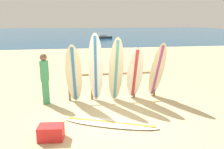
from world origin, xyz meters
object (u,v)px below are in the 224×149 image
Objects in this scene: surfboard_leaning_center at (135,74)px; surfboard_lying_on_sand at (111,123)px; surfboard_leaning_far_left at (74,75)px; surfboard_leaning_center_left at (116,70)px; surfboard_leaning_center_right at (157,71)px; surfboard_rack at (113,81)px; small_boat_offshore at (103,37)px; beachgoer_standing at (45,77)px; surfboard_leaning_left at (96,68)px; cooler_box at (51,132)px.

surfboard_lying_on_sand is at bearing -123.90° from surfboard_leaning_center.
surfboard_leaning_far_left is 0.92× the size of surfboard_leaning_center_left.
surfboard_lying_on_sand is (-1.15, -1.72, -0.97)m from surfboard_leaning_center.
surfboard_leaning_center_right is 2.83m from surfboard_lying_on_sand.
surfboard_leaning_center is at bearing 0.27° from surfboard_leaning_far_left.
surfboard_rack is 2.28m from surfboard_lying_on_sand.
surfboard_lying_on_sand is 32.65m from small_boat_offshore.
surfboard_lying_on_sand is 1.53× the size of beachgoer_standing.
surfboard_leaning_center_right is at bearing -1.79° from surfboard_leaning_left.
surfboard_leaning_center is at bearing -3.77° from surfboard_leaning_left.
small_boat_offshore is (2.87, 30.68, -0.75)m from surfboard_leaning_center.
surfboard_leaning_center reaches higher than beachgoer_standing.
surfboard_leaning_left is 1.23× the size of surfboard_leaning_center.
surfboard_leaning_center_left is at bearing 54.32° from cooler_box.
surfboard_leaning_center_left reaches higher than surfboard_leaning_center_right.
surfboard_lying_on_sand is at bearing -83.12° from surfboard_leaning_left.
small_boat_offshore reaches higher than surfboard_lying_on_sand.
surfboard_leaning_center_left is 0.69m from surfboard_leaning_center.
surfboard_leaning_far_left reaches higher than surfboard_leaning_center.
surfboard_rack is at bearing 4.24° from beachgoer_standing.
surfboard_rack is 1.56× the size of surfboard_leaning_far_left.
surfboard_leaning_far_left is 0.99× the size of surfboard_leaning_center_right.
surfboard_leaning_left is 2.21m from surfboard_leaning_center_right.
surfboard_leaning_center_right is (2.95, 0.03, 0.01)m from surfboard_leaning_far_left.
cooler_box is (-2.02, -2.69, -0.49)m from surfboard_rack.
surfboard_leaning_center_left is at bearing -88.13° from surfboard_rack.
beachgoer_standing is 31.03m from small_boat_offshore.
surfboard_leaning_center_left is at bearing -179.92° from surfboard_leaning_center.
surfboard_leaning_center is 3.11m from beachgoer_standing.
surfboard_leaning_far_left is 0.86× the size of surfboard_leaning_left.
surfboard_leaning_center_right is 3.57× the size of cooler_box.
surfboard_lying_on_sand is 0.85× the size of small_boat_offshore.
surfboard_rack is 1.34× the size of surfboard_leaning_left.
surfboard_leaning_center_left reaches higher than surfboard_leaning_center.
surfboard_lying_on_sand is at bearing 25.77° from cooler_box.
surfboard_leaning_center_right reaches higher than surfboard_lying_on_sand.
surfboard_leaning_left reaches higher than surfboard_leaning_far_left.
cooler_box is at bearing -160.43° from surfboard_lying_on_sand.
surfboard_leaning_left is at bearing -97.90° from small_boat_offshore.
surfboard_leaning_center_left is 30.90m from small_boat_offshore.
surfboard_leaning_far_left is 0.77m from surfboard_leaning_left.
surfboard_leaning_center_right is 0.79× the size of surfboard_lying_on_sand.
surfboard_leaning_left is 1.39m from surfboard_leaning_center.
beachgoer_standing reaches higher than surfboard_lying_on_sand.
surfboard_lying_on_sand is at bearing -45.23° from beachgoer_standing.
surfboard_leaning_center reaches higher than surfboard_rack.
surfboard_leaning_center_left is at bearing 0.36° from surfboard_leaning_far_left.
surfboard_lying_on_sand is at bearing -105.55° from surfboard_leaning_center_left.
surfboard_leaning_center is at bearing 46.15° from cooler_box.
surfboard_leaning_far_left is at bearing -14.53° from beachgoer_standing.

